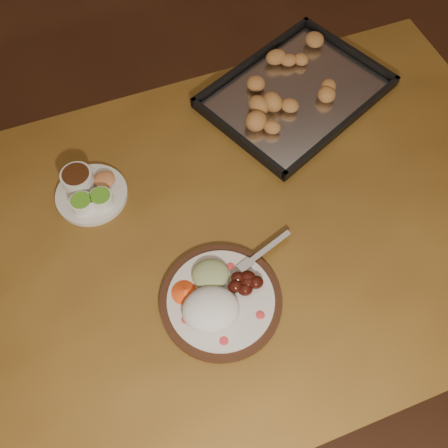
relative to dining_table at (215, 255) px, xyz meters
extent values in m
plane|color=#56331D|center=(0.22, 0.24, -0.65)|extent=(4.00, 4.00, 0.00)
cube|color=brown|center=(0.00, 0.00, 0.08)|extent=(1.65, 1.19, 0.04)
cylinder|color=#472C15|center=(0.59, 0.51, -0.30)|extent=(0.07, 0.07, 0.71)
cylinder|color=#321A0E|center=(-0.01, -0.15, 0.10)|extent=(0.24, 0.24, 0.01)
cylinder|color=beige|center=(-0.01, -0.15, 0.11)|extent=(0.21, 0.21, 0.01)
ellipsoid|color=red|center=(-0.02, -0.23, 0.11)|extent=(0.02, 0.02, 0.00)
ellipsoid|color=red|center=(0.06, -0.19, 0.11)|extent=(0.02, 0.02, 0.00)
ellipsoid|color=red|center=(0.02, -0.08, 0.11)|extent=(0.02, 0.02, 0.00)
ellipsoid|color=red|center=(-0.08, -0.18, 0.11)|extent=(0.02, 0.02, 0.00)
ellipsoid|color=silver|center=(-0.03, -0.17, 0.13)|extent=(0.15, 0.14, 0.05)
ellipsoid|color=#451109|center=(0.04, -0.14, 0.13)|extent=(0.03, 0.03, 0.02)
ellipsoid|color=#451109|center=(0.05, -0.12, 0.13)|extent=(0.03, 0.03, 0.02)
ellipsoid|color=#451109|center=(0.03, -0.12, 0.13)|extent=(0.03, 0.03, 0.02)
ellipsoid|color=#451109|center=(0.06, -0.13, 0.13)|extent=(0.03, 0.03, 0.02)
ellipsoid|color=#451109|center=(0.02, -0.13, 0.13)|extent=(0.03, 0.03, 0.02)
ellipsoid|color=#451109|center=(0.05, -0.13, 0.13)|extent=(0.03, 0.03, 0.02)
ellipsoid|color=tan|center=(-0.02, -0.10, 0.12)|extent=(0.10, 0.10, 0.03)
cone|color=#F34716|center=(-0.08, -0.13, 0.12)|extent=(0.07, 0.07, 0.02)
cube|color=silver|center=(0.11, -0.06, 0.12)|extent=(0.11, 0.07, 0.00)
cube|color=silver|center=(0.05, -0.09, 0.12)|extent=(0.04, 0.03, 0.00)
cylinder|color=silver|center=(0.04, -0.10, 0.12)|extent=(0.02, 0.02, 0.00)
cylinder|color=silver|center=(0.03, -0.10, 0.12)|extent=(0.02, 0.02, 0.00)
cylinder|color=silver|center=(0.03, -0.10, 0.12)|extent=(0.02, 0.02, 0.00)
cylinder|color=silver|center=(0.03, -0.09, 0.12)|extent=(0.02, 0.02, 0.00)
cylinder|color=silver|center=(-0.25, 0.14, 0.10)|extent=(0.16, 0.16, 0.01)
cylinder|color=white|center=(-0.27, 0.11, 0.12)|extent=(0.05, 0.05, 0.03)
cylinder|color=#4F991E|center=(-0.27, 0.11, 0.14)|extent=(0.04, 0.04, 0.00)
cylinder|color=white|center=(-0.23, 0.11, 0.12)|extent=(0.05, 0.05, 0.03)
cylinder|color=#4F991E|center=(-0.23, 0.11, 0.14)|extent=(0.04, 0.04, 0.00)
cylinder|color=silver|center=(-0.28, 0.17, 0.13)|extent=(0.07, 0.07, 0.04)
cylinder|color=#361909|center=(-0.28, 0.17, 0.15)|extent=(0.06, 0.06, 0.00)
ellipsoid|color=#C17644|center=(-0.22, 0.17, 0.12)|extent=(0.05, 0.05, 0.02)
cube|color=black|center=(0.26, 0.36, 0.10)|extent=(0.53, 0.50, 0.01)
cube|color=black|center=(0.17, 0.49, 0.11)|extent=(0.35, 0.26, 0.02)
cube|color=black|center=(0.35, 0.24, 0.11)|extent=(0.35, 0.26, 0.02)
cube|color=black|center=(0.43, 0.48, 0.11)|extent=(0.19, 0.26, 0.02)
cube|color=black|center=(0.09, 0.24, 0.11)|extent=(0.19, 0.26, 0.02)
cube|color=silver|center=(0.26, 0.36, 0.11)|extent=(0.49, 0.46, 0.00)
ellipsoid|color=#B77F40|center=(0.30, 0.39, 0.12)|extent=(0.05, 0.05, 0.03)
ellipsoid|color=#B77F40|center=(0.32, 0.44, 0.12)|extent=(0.06, 0.06, 0.03)
ellipsoid|color=#B77F40|center=(0.25, 0.45, 0.12)|extent=(0.06, 0.06, 0.03)
ellipsoid|color=#B77F40|center=(0.24, 0.41, 0.12)|extent=(0.05, 0.05, 0.03)
ellipsoid|color=#B77F40|center=(0.19, 0.40, 0.12)|extent=(0.06, 0.06, 0.03)
ellipsoid|color=#B77F40|center=(0.21, 0.36, 0.12)|extent=(0.07, 0.07, 0.03)
ellipsoid|color=#B77F40|center=(0.16, 0.31, 0.12)|extent=(0.06, 0.06, 0.03)
ellipsoid|color=#B77F40|center=(0.22, 0.30, 0.12)|extent=(0.06, 0.06, 0.03)
ellipsoid|color=#B77F40|center=(0.20, 0.28, 0.12)|extent=(0.07, 0.07, 0.03)
ellipsoid|color=#B77F40|center=(0.28, 0.28, 0.12)|extent=(0.06, 0.06, 0.03)
ellipsoid|color=#B77F40|center=(0.29, 0.33, 0.12)|extent=(0.05, 0.05, 0.03)
ellipsoid|color=#B77F40|center=(0.34, 0.35, 0.12)|extent=(0.06, 0.06, 0.03)
ellipsoid|color=#B77F40|center=(0.34, 0.36, 0.12)|extent=(0.06, 0.06, 0.03)
camera|label=1|loc=(-0.05, -0.49, 1.04)|focal=40.00mm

